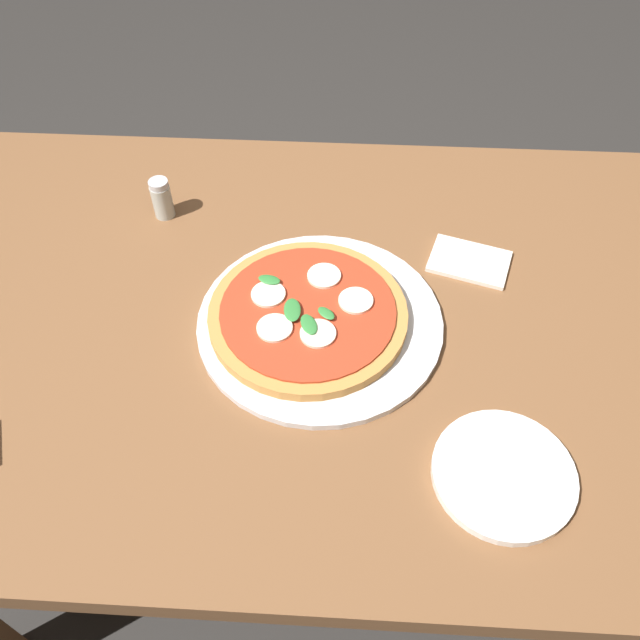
{
  "coord_description": "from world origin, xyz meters",
  "views": [
    {
      "loc": [
        0.09,
        -0.67,
        1.54
      ],
      "look_at": [
        0.05,
        -0.03,
        0.78
      ],
      "focal_mm": 36.34,
      "sensor_mm": 36.0,
      "label": 1
    }
  ],
  "objects_px": {
    "serving_tray": "(320,322)",
    "pepper_shaker": "(162,199)",
    "napkin": "(469,261)",
    "pizza": "(308,314)",
    "dining_table": "(291,351)",
    "plate_white": "(504,474)"
  },
  "relations": [
    {
      "from": "serving_tray",
      "to": "pepper_shaker",
      "type": "xyz_separation_m",
      "value": [
        -0.29,
        0.24,
        0.03
      ]
    },
    {
      "from": "napkin",
      "to": "pepper_shaker",
      "type": "relative_size",
      "value": 1.73
    },
    {
      "from": "serving_tray",
      "to": "pizza",
      "type": "xyz_separation_m",
      "value": [
        -0.02,
        0.0,
        0.02
      ]
    },
    {
      "from": "serving_tray",
      "to": "dining_table",
      "type": "bearing_deg",
      "value": 153.53
    },
    {
      "from": "pizza",
      "to": "plate_white",
      "type": "distance_m",
      "value": 0.37
    },
    {
      "from": "serving_tray",
      "to": "plate_white",
      "type": "distance_m",
      "value": 0.35
    },
    {
      "from": "plate_white",
      "to": "serving_tray",
      "type": "bearing_deg",
      "value": 135.82
    },
    {
      "from": "plate_white",
      "to": "napkin",
      "type": "relative_size",
      "value": 1.44
    },
    {
      "from": "serving_tray",
      "to": "plate_white",
      "type": "xyz_separation_m",
      "value": [
        0.25,
        -0.24,
        0.0
      ]
    },
    {
      "from": "plate_white",
      "to": "pepper_shaker",
      "type": "relative_size",
      "value": 2.48
    },
    {
      "from": "dining_table",
      "to": "serving_tray",
      "type": "bearing_deg",
      "value": -26.47
    },
    {
      "from": "dining_table",
      "to": "pepper_shaker",
      "type": "bearing_deg",
      "value": 138.26
    },
    {
      "from": "serving_tray",
      "to": "napkin",
      "type": "height_order",
      "value": "serving_tray"
    },
    {
      "from": "pizza",
      "to": "pepper_shaker",
      "type": "distance_m",
      "value": 0.37
    },
    {
      "from": "dining_table",
      "to": "plate_white",
      "type": "bearing_deg",
      "value": -41.74
    },
    {
      "from": "serving_tray",
      "to": "plate_white",
      "type": "bearing_deg",
      "value": -44.18
    },
    {
      "from": "serving_tray",
      "to": "napkin",
      "type": "bearing_deg",
      "value": 31.24
    },
    {
      "from": "plate_white",
      "to": "napkin",
      "type": "xyz_separation_m",
      "value": [
        -0.01,
        0.39,
        -0.0
      ]
    },
    {
      "from": "pepper_shaker",
      "to": "dining_table",
      "type": "bearing_deg",
      "value": -41.74
    },
    {
      "from": "dining_table",
      "to": "napkin",
      "type": "height_order",
      "value": "napkin"
    },
    {
      "from": "dining_table",
      "to": "serving_tray",
      "type": "relative_size",
      "value": 3.52
    },
    {
      "from": "dining_table",
      "to": "napkin",
      "type": "bearing_deg",
      "value": 22.61
    }
  ]
}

